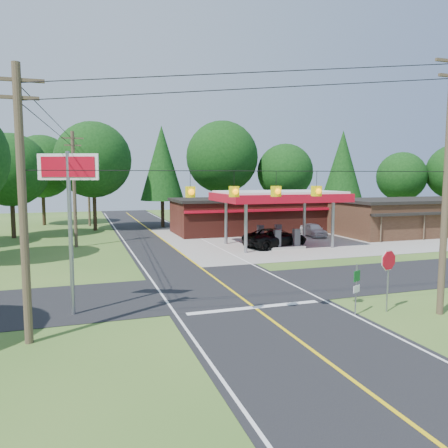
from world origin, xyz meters
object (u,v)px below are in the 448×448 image
object	(u,v)px
octagonal_stop_sign	(389,265)
suv_car	(276,238)
gas_canopy	(278,198)
big_stop_sign	(69,194)
sedan_car	(314,230)

from	to	relation	value
octagonal_stop_sign	suv_car	bearing A→B (deg)	80.59
gas_canopy	suv_car	xyz separation A→B (m)	(-0.50, -0.64, -3.45)
big_stop_sign	octagonal_stop_sign	xyz separation A→B (m)	(13.46, -4.00, -3.21)
suv_car	sedan_car	bearing A→B (deg)	-67.50
gas_canopy	sedan_car	xyz separation A→B (m)	(6.16, 4.46, -3.58)
suv_car	octagonal_stop_sign	size ratio (longest dim) A/B	2.06
sedan_car	big_stop_sign	world-z (taller)	big_stop_sign
gas_canopy	sedan_car	distance (m)	8.41
suv_car	octagonal_stop_sign	distance (m)	18.67
suv_car	sedan_car	world-z (taller)	suv_car
sedan_car	big_stop_sign	size ratio (longest dim) A/B	0.56
suv_car	big_stop_sign	size ratio (longest dim) A/B	0.82
gas_canopy	suv_car	bearing A→B (deg)	-127.91
sedan_car	gas_canopy	bearing A→B (deg)	-140.01
gas_canopy	octagonal_stop_sign	world-z (taller)	gas_canopy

